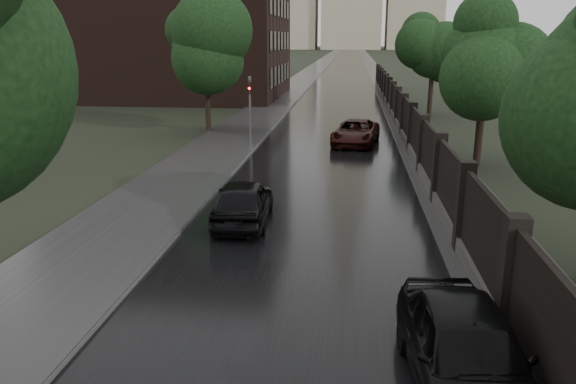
% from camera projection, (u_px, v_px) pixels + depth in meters
% --- Properties ---
extents(road, '(8.00, 420.00, 0.02)m').
position_uv_depth(road, '(349.00, 56.00, 189.35)').
color(road, black).
rests_on(road, ground).
extents(sidewalk_left, '(4.00, 420.00, 0.16)m').
position_uv_depth(sidewalk_left, '(331.00, 56.00, 189.98)').
color(sidewalk_left, '#2D2D2D').
rests_on(sidewalk_left, ground).
extents(verge_right, '(3.00, 420.00, 0.08)m').
position_uv_depth(verge_right, '(365.00, 56.00, 188.75)').
color(verge_right, '#2D2D2D').
rests_on(verge_right, ground).
extents(fence_right, '(0.45, 75.72, 2.70)m').
position_uv_depth(fence_right, '(401.00, 116.00, 37.25)').
color(fence_right, '#383533').
rests_on(fence_right, ground).
extents(tree_left_far, '(4.25, 4.25, 7.39)m').
position_uv_depth(tree_left_far, '(206.00, 51.00, 35.56)').
color(tree_left_far, black).
rests_on(tree_left_far, ground).
extents(tree_right_b, '(4.08, 4.08, 7.01)m').
position_uv_depth(tree_right_b, '(486.00, 62.00, 26.30)').
color(tree_right_b, black).
rests_on(tree_right_b, ground).
extents(tree_right_c, '(4.08, 4.08, 7.01)m').
position_uv_depth(tree_right_c, '(433.00, 52.00, 43.54)').
color(tree_right_c, black).
rests_on(tree_right_c, ground).
extents(traffic_light, '(0.16, 0.32, 4.00)m').
position_uv_depth(traffic_light, '(250.00, 106.00, 31.12)').
color(traffic_light, '#59595E').
rests_on(traffic_light, ground).
extents(hatchback_left, '(2.02, 4.53, 1.51)m').
position_uv_depth(hatchback_left, '(243.00, 201.00, 18.80)').
color(hatchback_left, black).
rests_on(hatchback_left, ground).
extents(car_right_near, '(2.30, 4.97, 1.65)m').
position_uv_depth(car_right_near, '(467.00, 352.00, 9.65)').
color(car_right_near, black).
rests_on(car_right_near, ground).
extents(car_right_far, '(3.07, 5.44, 1.44)m').
position_uv_depth(car_right_far, '(356.00, 132.00, 32.61)').
color(car_right_far, black).
rests_on(car_right_far, ground).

